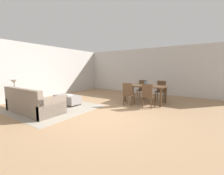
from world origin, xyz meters
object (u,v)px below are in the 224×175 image
object	(u,v)px
table_lamp	(14,82)
dining_chair_near_right	(148,94)
dining_table	(145,88)
side_table	(15,96)
vase_centerpiece	(145,83)
dining_chair_far_left	(142,88)
dining_chair_far_right	(161,89)
couch	(33,104)
ottoman_table	(67,99)
book_on_ottoman	(69,95)
dining_chair_near_left	(128,93)

from	to	relation	value
table_lamp	dining_chair_near_right	distance (m)	5.20
table_lamp	dining_table	size ratio (longest dim) A/B	0.31
side_table	vase_centerpiece	distance (m)	5.35
dining_chair_far_left	dining_chair_far_right	bearing A→B (deg)	2.65
side_table	vase_centerpiece	bearing A→B (deg)	40.58
couch	table_lamp	world-z (taller)	table_lamp
ottoman_table	dining_chair_far_right	xyz separation A→B (m)	(3.05, 2.94, 0.29)
dining_chair_far_left	book_on_ottoman	world-z (taller)	dining_chair_far_left
dining_chair_far_right	book_on_ottoman	size ratio (longest dim) A/B	3.54
dining_chair_far_right	vase_centerpiece	bearing A→B (deg)	-120.14
couch	dining_chair_near_left	size ratio (longest dim) A/B	2.32
dining_chair_near_left	dining_chair_far_left	distance (m)	1.65
dining_chair_near_right	book_on_ottoman	world-z (taller)	dining_chair_near_right
dining_table	dining_chair_far_right	distance (m)	0.97
side_table	vase_centerpiece	size ratio (longest dim) A/B	2.90
dining_table	ottoman_table	bearing A→B (deg)	-141.02
dining_table	table_lamp	bearing A→B (deg)	-139.79
dining_table	vase_centerpiece	size ratio (longest dim) A/B	8.95
dining_table	dining_chair_near_right	bearing A→B (deg)	-62.78
book_on_ottoman	dining_table	bearing A→B (deg)	40.10
couch	dining_chair_near_right	xyz separation A→B (m)	(3.09, 2.67, 0.23)
dining_chair_far_left	dining_chair_near_right	bearing A→B (deg)	-61.83
dining_chair_near_left	dining_chair_near_right	world-z (taller)	same
dining_table	vase_centerpiece	distance (m)	0.19
dining_table	book_on_ottoman	distance (m)	3.26
dining_chair_near_right	vase_centerpiece	size ratio (longest dim) A/B	4.89
dining_chair_near_right	vase_centerpiece	distance (m)	0.97
dining_chair_far_left	ottoman_table	bearing A→B (deg)	-126.60
ottoman_table	book_on_ottoman	size ratio (longest dim) A/B	4.40
book_on_ottoman	dining_chair_far_right	bearing A→B (deg)	44.90
table_lamp	dining_chair_near_left	xyz separation A→B (m)	(3.67, 2.57, -0.44)
table_lamp	dining_chair_near_left	world-z (taller)	table_lamp
dining_chair_far_right	book_on_ottoman	xyz separation A→B (m)	(-2.94, -2.93, -0.11)
side_table	dining_chair_far_left	xyz separation A→B (m)	(3.61, 4.23, 0.09)
dining_chair_far_left	book_on_ottoman	xyz separation A→B (m)	(-2.04, -2.89, -0.11)
couch	dining_chair_far_right	size ratio (longest dim) A/B	2.32
table_lamp	dining_table	distance (m)	5.32
couch	table_lamp	bearing A→B (deg)	178.98
ottoman_table	table_lamp	xyz separation A→B (m)	(-1.46, -1.33, 0.73)
table_lamp	book_on_ottoman	distance (m)	2.14
side_table	dining_table	xyz separation A→B (m)	(4.06, 3.43, 0.24)
dining_table	book_on_ottoman	bearing A→B (deg)	-139.90
ottoman_table	dining_chair_near_left	world-z (taller)	dining_chair_near_left
side_table	dining_table	distance (m)	5.32
ottoman_table	book_on_ottoman	bearing A→B (deg)	4.99
dining_chair_near_left	table_lamp	bearing A→B (deg)	-144.97
dining_chair_near_right	dining_chair_far_right	world-z (taller)	same
ottoman_table	vase_centerpiece	world-z (taller)	vase_centerpiece
ottoman_table	book_on_ottoman	distance (m)	0.21
dining_chair_far_right	side_table	bearing A→B (deg)	-136.60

